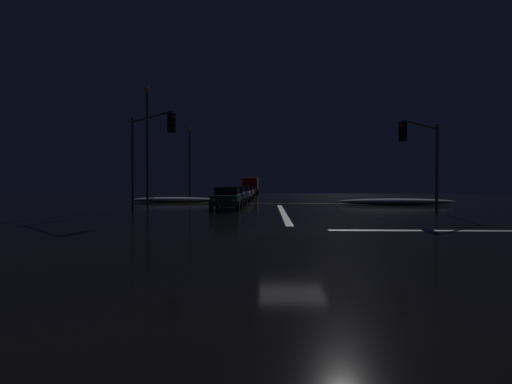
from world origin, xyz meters
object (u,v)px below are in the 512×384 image
Objects in this scene: sedan_green at (227,198)px; traffic_signal_nw at (148,143)px; box_truck at (251,185)px; sedan_white at (241,194)px; sedan_orange at (249,191)px; sedan_red at (246,191)px; streetlamp_left_near at (147,138)px; sedan_blue at (234,195)px; sedan_silver at (246,192)px; traffic_signal_ne at (423,149)px; streetlamp_left_far at (190,157)px.

sedan_green is 0.71× the size of traffic_signal_nw.
sedan_white is at bearing -89.53° from box_truck.
box_truck is 1.36× the size of traffic_signal_nw.
sedan_green is at bearing -89.91° from sedan_orange.
streetlamp_left_near reaches higher than sedan_red.
sedan_green and sedan_blue have the same top height.
sedan_green is 6.86m from traffic_signal_nw.
streetlamp_left_near is (-6.75, -16.84, 4.59)m from sedan_silver.
traffic_signal_ne reaches higher than sedan_white.
sedan_green is 1.00× the size of sedan_silver.
sedan_blue is 0.46× the size of streetlamp_left_near.
streetlamp_left_near is at bearing -105.07° from sedan_red.
sedan_white is 26.82m from box_truck.
sedan_blue is 33.53m from box_truck.
sedan_red is 13.51m from box_truck.
streetlamp_left_far is at bearing 109.36° from sedan_green.
box_truck is at bearing 72.97° from streetlamp_left_far.
sedan_white is (0.07, 12.81, 0.00)m from sedan_green.
traffic_signal_ne is at bearing -74.34° from box_truck.
sedan_silver is at bearing 116.82° from traffic_signal_ne.
sedan_orange is (0.20, 6.38, 0.00)m from sedan_red.
streetlamp_left_far is at bearing 138.45° from sedan_white.
sedan_silver is at bearing 68.17° from streetlamp_left_near.
streetlamp_left_far reaches higher than sedan_red.
streetlamp_left_far reaches higher than traffic_signal_nw.
traffic_signal_ne is 16.46m from traffic_signal_nw.
sedan_white is 1.00× the size of sedan_red.
sedan_green is at bearing -90.30° from sedan_white.
sedan_white is 20.89m from traffic_signal_ne.
sedan_white is 0.46× the size of streetlamp_left_near.
sedan_blue and sedan_red have the same top height.
sedan_orange is at bearing 64.78° from streetlamp_left_far.
box_truck is (-0.22, 26.81, 0.91)m from sedan_white.
sedan_silver is 0.71× the size of traffic_signal_nw.
traffic_signal_nw is at bearing -137.51° from sedan_green.
sedan_white is 0.50× the size of streetlamp_left_far.
sedan_green is 1.00× the size of sedan_blue.
sedan_orange is at bearing 90.05° from sedan_blue.
traffic_signal_ne is at bearing -18.34° from sedan_green.
sedan_blue is 16.07m from traffic_signal_ne.
sedan_silver is at bearing 89.09° from sedan_blue.
streetlamp_left_far reaches higher than box_truck.
traffic_signal_ne is at bearing -67.75° from sedan_red.
traffic_signal_ne is 0.91× the size of traffic_signal_nw.
traffic_signal_nw is 0.70× the size of streetlamp_left_far.
traffic_signal_ne is (12.13, -36.51, 3.09)m from sedan_orange.
sedan_white is 19.71m from sedan_orange.
sedan_red is 0.50× the size of streetlamp_left_far.
traffic_signal_nw reaches higher than sedan_orange.
sedan_orange is 0.71× the size of traffic_signal_nw.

